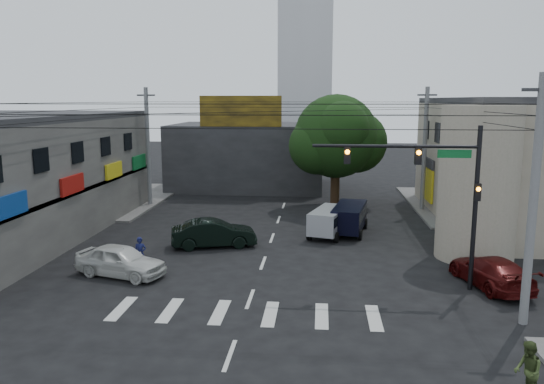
# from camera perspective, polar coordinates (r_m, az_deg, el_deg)

# --- Properties ---
(ground) EXTENTS (160.00, 160.00, 0.00)m
(ground) POSITION_cam_1_polar(r_m,az_deg,el_deg) (25.51, -1.47, -9.00)
(ground) COLOR black
(ground) RESTS_ON ground
(sidewalk_far_left) EXTENTS (16.00, 16.00, 0.15)m
(sidewalk_far_left) POSITION_cam_1_polar(r_m,az_deg,el_deg) (47.57, -20.82, -0.66)
(sidewalk_far_left) COLOR #514F4C
(sidewalk_far_left) RESTS_ON ground
(sidewalk_far_right) EXTENTS (16.00, 16.00, 0.15)m
(sidewalk_far_right) POSITION_cam_1_polar(r_m,az_deg,el_deg) (45.35, 24.69, -1.42)
(sidewalk_far_right) COLOR #514F4C
(sidewalk_far_right) RESTS_ON ground
(corner_column) EXTENTS (4.00, 4.00, 8.00)m
(corner_column) POSITION_cam_1_polar(r_m,az_deg,el_deg) (29.43, 21.28, 0.90)
(corner_column) COLOR gray
(corner_column) RESTS_ON ground
(building_far) EXTENTS (14.00, 10.00, 6.00)m
(building_far) POSITION_cam_1_polar(r_m,az_deg,el_deg) (50.70, -2.52, 3.93)
(building_far) COLOR #232326
(building_far) RESTS_ON ground
(billboard) EXTENTS (7.00, 0.30, 2.60)m
(billboard) POSITION_cam_1_polar(r_m,az_deg,el_deg) (45.59, -3.41, 8.67)
(billboard) COLOR olive
(billboard) RESTS_ON building_far
(tower_distant) EXTENTS (9.00, 9.00, 44.00)m
(tower_distant) POSITION_cam_1_polar(r_m,az_deg,el_deg) (95.00, 3.70, 18.19)
(tower_distant) COLOR silver
(tower_distant) RESTS_ON ground
(street_tree) EXTENTS (6.40, 6.40, 8.70)m
(street_tree) POSITION_cam_1_polar(r_m,az_deg,el_deg) (41.07, 6.90, 5.94)
(street_tree) COLOR black
(street_tree) RESTS_ON ground
(traffic_gantry) EXTENTS (7.10, 0.35, 7.20)m
(traffic_gantry) POSITION_cam_1_polar(r_m,az_deg,el_deg) (23.73, 17.29, 1.15)
(traffic_gantry) COLOR black
(traffic_gantry) RESTS_ON ground
(utility_pole_near_right) EXTENTS (0.32, 0.32, 9.20)m
(utility_pole_near_right) POSITION_cam_1_polar(r_m,az_deg,el_deg) (21.22, 26.28, -1.06)
(utility_pole_near_right) COLOR #59595B
(utility_pole_near_right) RESTS_ON ground
(utility_pole_far_left) EXTENTS (0.32, 0.32, 9.20)m
(utility_pole_far_left) POSITION_cam_1_polar(r_m,az_deg,el_deg) (42.30, -13.20, 4.67)
(utility_pole_far_left) COLOR #59595B
(utility_pole_far_left) RESTS_ON ground
(utility_pole_far_right) EXTENTS (0.32, 0.32, 9.20)m
(utility_pole_far_right) POSITION_cam_1_polar(r_m,az_deg,el_deg) (40.85, 16.09, 4.37)
(utility_pole_far_right) COLOR #59595B
(utility_pole_far_right) RESTS_ON ground
(dark_sedan) EXTENTS (4.13, 5.62, 1.57)m
(dark_sedan) POSITION_cam_1_polar(r_m,az_deg,el_deg) (30.32, -6.28, -4.43)
(dark_sedan) COLOR black
(dark_sedan) RESTS_ON ground
(white_compact) EXTENTS (4.26, 5.42, 1.51)m
(white_compact) POSITION_cam_1_polar(r_m,az_deg,el_deg) (26.26, -15.98, -7.10)
(white_compact) COLOR silver
(white_compact) RESTS_ON ground
(maroon_sedan) EXTENTS (4.38, 5.77, 1.39)m
(maroon_sedan) POSITION_cam_1_polar(r_m,az_deg,el_deg) (25.82, 22.45, -7.91)
(maroon_sedan) COLOR #3F0909
(maroon_sedan) RESTS_ON ground
(silver_minivan) EXTENTS (4.77, 3.73, 1.68)m
(silver_minivan) POSITION_cam_1_polar(r_m,az_deg,el_deg) (32.64, 6.13, -3.30)
(silver_minivan) COLOR #AEAFB6
(silver_minivan) RESTS_ON ground
(navy_van) EXTENTS (5.05, 3.28, 1.78)m
(navy_van) POSITION_cam_1_polar(r_m,az_deg,el_deg) (33.51, 8.32, -2.91)
(navy_van) COLOR black
(navy_van) RESTS_ON ground
(traffic_officer) EXTENTS (0.70, 0.54, 1.64)m
(traffic_officer) POSITION_cam_1_polar(r_m,az_deg,el_deg) (26.94, -13.99, -6.44)
(traffic_officer) COLOR #121641
(traffic_officer) RESTS_ON ground
(pedestrian_olive) EXTENTS (0.90, 0.73, 1.70)m
(pedestrian_olive) POSITION_cam_1_polar(r_m,az_deg,el_deg) (17.01, 25.81, -16.96)
(pedestrian_olive) COLOR #35441F
(pedestrian_olive) RESTS_ON ground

